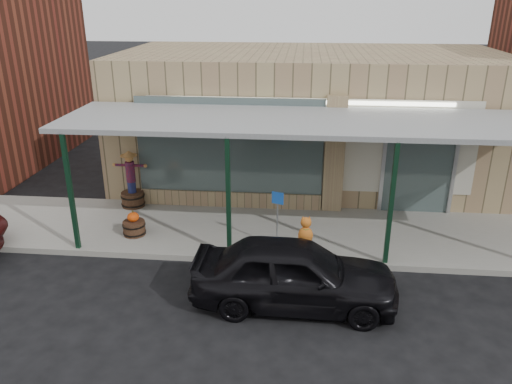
# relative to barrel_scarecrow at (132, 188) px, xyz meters

# --- Properties ---
(ground) EXTENTS (120.00, 120.00, 0.00)m
(ground) POSITION_rel_barrel_scarecrow_xyz_m (5.00, -4.78, -0.71)
(ground) COLOR black
(ground) RESTS_ON ground
(sidewalk) EXTENTS (40.00, 3.20, 0.15)m
(sidewalk) POSITION_rel_barrel_scarecrow_xyz_m (5.00, -1.18, -0.64)
(sidewalk) COLOR gray
(sidewalk) RESTS_ON ground
(storefront) EXTENTS (12.00, 6.25, 4.20)m
(storefront) POSITION_rel_barrel_scarecrow_xyz_m (5.00, 3.39, 1.38)
(storefront) COLOR tan
(storefront) RESTS_ON ground
(awning) EXTENTS (12.00, 3.00, 3.04)m
(awning) POSITION_rel_barrel_scarecrow_xyz_m (5.00, -1.21, 2.30)
(awning) COLOR gray
(awning) RESTS_ON ground
(block_buildings_near) EXTENTS (61.00, 8.00, 8.00)m
(block_buildings_near) POSITION_rel_barrel_scarecrow_xyz_m (7.01, 4.42, 3.05)
(block_buildings_near) COLOR brown
(block_buildings_near) RESTS_ON ground
(barrel_scarecrow) EXTENTS (1.02, 0.73, 1.67)m
(barrel_scarecrow) POSITION_rel_barrel_scarecrow_xyz_m (0.00, 0.00, 0.00)
(barrel_scarecrow) COLOR #502F20
(barrel_scarecrow) RESTS_ON sidewalk
(barrel_pumpkin) EXTENTS (0.58, 0.58, 0.66)m
(barrel_pumpkin) POSITION_rel_barrel_scarecrow_xyz_m (0.63, -1.80, -0.33)
(barrel_pumpkin) COLOR #502F20
(barrel_pumpkin) RESTS_ON sidewalk
(handicap_sign) EXTENTS (0.28, 0.12, 1.41)m
(handicap_sign) POSITION_rel_barrel_scarecrow_xyz_m (4.29, -2.09, 0.35)
(handicap_sign) COLOR gray
(handicap_sign) RESTS_ON sidewalk
(parked_sedan) EXTENTS (4.13, 1.81, 1.58)m
(parked_sedan) POSITION_rel_barrel_scarecrow_xyz_m (4.75, -4.25, -0.01)
(parked_sedan) COLOR black
(parked_sedan) RESTS_ON ground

